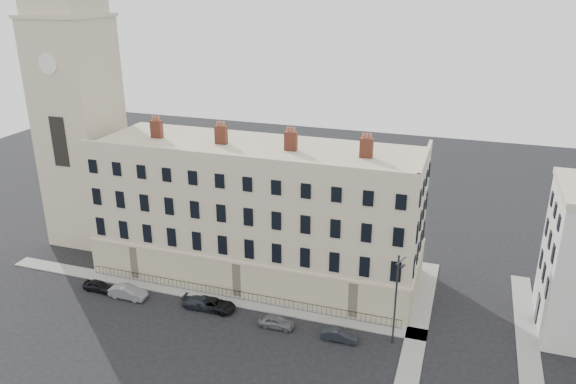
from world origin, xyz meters
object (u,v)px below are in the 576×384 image
Objects in this scene: car_a at (99,286)px; car_c at (202,303)px; car_f at (339,335)px; car_b at (128,292)px; car_d at (215,305)px; streetlamp at (396,297)px; car_e at (276,322)px.

car_c is at bearing -87.54° from car_a.
car_a is 27.05m from car_f.
car_b reaches higher than car_a.
streetlamp reaches higher than car_d.
car_b is 16.83m from car_e.
streetlamp is at bearing -91.20° from car_c.
car_b reaches higher than car_f.
car_b is at bearing 89.50° from car_f.
car_b is 23.16m from car_f.
car_d is 1.22× the size of car_e.
car_a is at bearing 90.21° from car_c.
streetlamp is (19.62, 0.15, 4.47)m from car_c.
car_e is at bearing 89.11° from car_f.
car_d is (13.69, 0.57, 0.00)m from car_a.
car_a is 0.99× the size of car_e.
car_a is 32.21m from streetlamp.
car_a is 13.70m from car_d.
car_e is at bearing -90.68° from car_b.
car_e reaches higher than car_c.
car_a is 0.84× the size of car_b.
car_c is 1.43m from car_d.
car_c is 1.17× the size of car_e.
car_d is (9.80, 0.83, -0.08)m from car_b.
car_c reaches higher than car_f.
car_f is at bearing -92.20° from car_d.
car_f is at bearing -94.95° from car_c.
car_a is 0.38× the size of streetlamp.
car_c is at bearing -85.89° from car_b.
car_f is 0.37× the size of streetlamp.
streetlamp is at bearing -85.96° from car_e.
car_d is at bearing -86.98° from car_a.
car_a is 3.90m from car_b.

